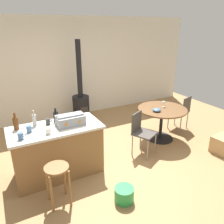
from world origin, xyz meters
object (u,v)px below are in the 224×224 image
(bottle_1, at_px, (16,123))
(kitchen_island, at_px, (58,151))
(bottle_2, at_px, (34,120))
(wine_glass, at_px, (164,102))
(folding_chair_far, at_px, (141,130))
(cup_0, at_px, (48,122))
(cup_2, at_px, (29,129))
(serving_bowl, at_px, (157,110))
(toolbox, at_px, (70,120))
(bottle_0, at_px, (56,116))
(cup_1, at_px, (48,131))
(wooden_stool, at_px, (57,176))
(cardboard_box, at_px, (224,145))
(wood_stove, at_px, (81,103))
(folding_chair_near, at_px, (182,110))
(cup_3, at_px, (21,136))
(dining_table, at_px, (162,116))
(plastic_bucket, at_px, (124,194))

(bottle_1, bearing_deg, kitchen_island, -19.62)
(bottle_2, xyz_separation_m, wine_glass, (2.78, 0.02, -0.15))
(kitchen_island, distance_m, folding_chair_far, 1.66)
(cup_0, xyz_separation_m, cup_2, (-0.33, -0.16, 0.00))
(bottle_1, height_order, serving_bowl, bottle_1)
(folding_chair_far, distance_m, serving_bowl, 0.63)
(toolbox, bearing_deg, bottle_0, 125.18)
(cup_1, relative_size, wine_glass, 0.82)
(wooden_stool, distance_m, toolbox, 0.97)
(folding_chair_far, height_order, cup_1, cup_1)
(toolbox, height_order, cardboard_box, toolbox)
(kitchen_island, bearing_deg, wine_glass, 5.43)
(kitchen_island, xyz_separation_m, cup_0, (-0.08, 0.16, 0.50))
(wood_stove, xyz_separation_m, serving_bowl, (1.02, -1.87, 0.25))
(cup_1, relative_size, cardboard_box, 0.27)
(folding_chair_near, distance_m, cardboard_box, 1.30)
(cup_3, relative_size, serving_bowl, 0.64)
(kitchen_island, distance_m, cup_3, 0.77)
(kitchen_island, distance_m, cup_0, 0.53)
(dining_table, relative_size, folding_chair_near, 1.25)
(cup_0, xyz_separation_m, cup_1, (-0.07, -0.35, -0.00))
(cup_0, xyz_separation_m, plastic_bucket, (0.74, -1.28, -0.84))
(cardboard_box, bearing_deg, serving_bowl, 135.10)
(folding_chair_far, relative_size, cup_3, 7.54)
(toolbox, xyz_separation_m, cup_2, (-0.66, 0.03, -0.03))
(cup_1, bearing_deg, folding_chair_far, 2.17)
(wine_glass, xyz_separation_m, cardboard_box, (0.69, -1.15, -0.68))
(wood_stove, relative_size, bottle_0, 8.94)
(folding_chair_far, distance_m, cardboard_box, 1.75)
(kitchen_island, relative_size, dining_table, 1.39)
(folding_chair_far, relative_size, serving_bowl, 4.80)
(folding_chair_near, xyz_separation_m, wine_glass, (-0.69, -0.11, 0.34))
(wine_glass, bearing_deg, kitchen_island, -174.57)
(wood_stove, bearing_deg, wine_glass, -52.29)
(toolbox, height_order, bottle_0, bottle_0)
(bottle_2, xyz_separation_m, cup_2, (-0.12, -0.22, -0.05))
(cup_0, bearing_deg, cup_2, -154.09)
(folding_chair_far, height_order, wood_stove, wood_stove)
(cup_3, bearing_deg, cup_1, -0.88)
(bottle_0, height_order, cup_1, bottle_0)
(kitchen_island, xyz_separation_m, wooden_stool, (-0.19, -0.71, 0.01))
(bottle_2, relative_size, cardboard_box, 0.60)
(cup_0, distance_m, cup_2, 0.36)
(bottle_2, distance_m, cup_1, 0.44)
(bottle_0, bearing_deg, wine_glass, 0.40)
(bottle_0, relative_size, cardboard_box, 0.55)
(cup_2, distance_m, cardboard_box, 3.79)
(cup_0, relative_size, cup_1, 0.92)
(bottle_2, distance_m, cup_2, 0.26)
(wood_stove, distance_m, bottle_1, 2.52)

